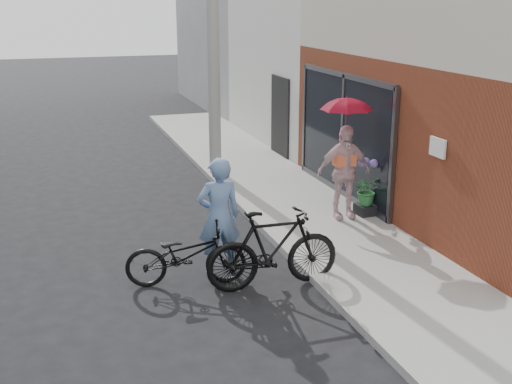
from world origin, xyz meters
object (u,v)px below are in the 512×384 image
bike_right (273,249)px  planter (366,209)px  utility_pole (213,25)px  officer (219,217)px  bike_left (186,255)px  kimono_woman (344,172)px

bike_right → planter: bearing=-49.2°
utility_pole → officer: 6.11m
bike_left → bike_right: bearing=-101.8°
bike_left → planter: (3.87, 1.71, -0.25)m
utility_pole → bike_left: (-1.97, -5.62, -3.04)m
officer → planter: bearing=-155.0°
kimono_woman → planter: (0.51, 0.01, -0.78)m
kimono_woman → planter: kimono_woman is taller
bike_left → planter: bike_left is taller
utility_pole → officer: size_ratio=3.83×
utility_pole → bike_right: 6.81m
officer → kimono_woman: kimono_woman is taller
utility_pole → bike_right: size_ratio=3.53×
bike_right → kimono_woman: kimono_woman is taller
bike_right → planter: size_ratio=5.37×
kimono_woman → bike_right: bearing=-131.6°
planter → bike_left: bearing=-156.1°
utility_pole → planter: (1.90, -3.91, -3.28)m
bike_right → kimono_woman: size_ratio=1.13×
officer → kimono_woman: (2.78, 1.45, 0.08)m
bike_left → bike_right: (1.18, -0.49, 0.13)m
kimono_woman → planter: 0.93m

